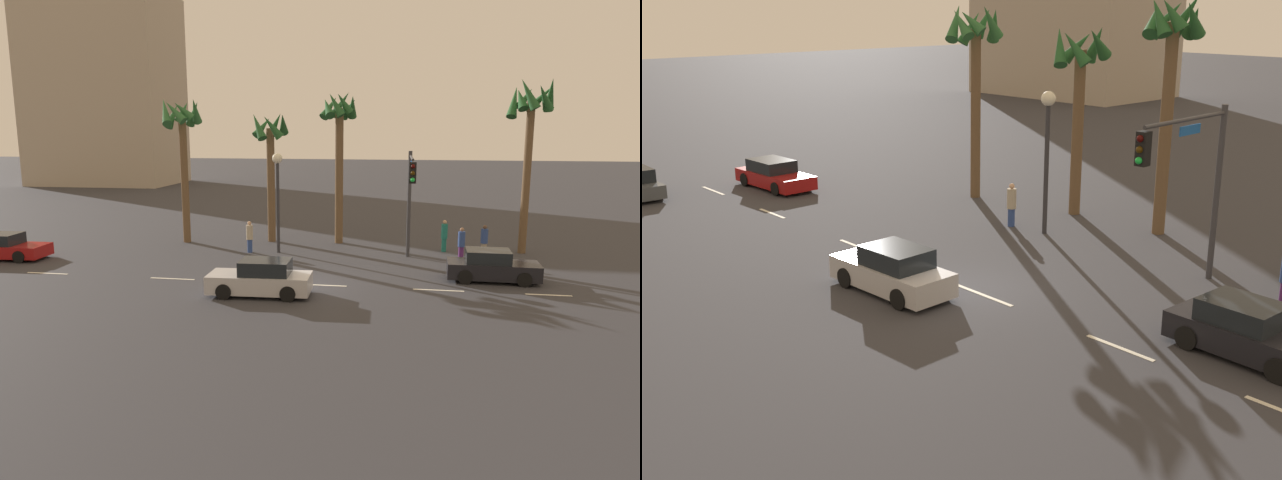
% 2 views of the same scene
% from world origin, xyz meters
% --- Properties ---
extents(ground_plane, '(220.00, 220.00, 0.00)m').
position_xyz_m(ground_plane, '(0.00, 0.00, 0.00)').
color(ground_plane, '#333338').
extents(lane_stripe_0, '(2.22, 0.14, 0.01)m').
position_xyz_m(lane_stripe_0, '(-18.00, 0.00, 0.01)').
color(lane_stripe_0, silver).
rests_on(lane_stripe_0, ground_plane).
extents(lane_stripe_1, '(2.08, 0.14, 0.01)m').
position_xyz_m(lane_stripe_1, '(-12.34, 0.00, 0.01)').
color(lane_stripe_1, silver).
rests_on(lane_stripe_1, ground_plane).
extents(lane_stripe_2, '(2.11, 0.14, 0.01)m').
position_xyz_m(lane_stripe_2, '(-6.05, 0.00, 0.01)').
color(lane_stripe_2, silver).
rests_on(lane_stripe_2, ground_plane).
extents(lane_stripe_3, '(2.56, 0.14, 0.01)m').
position_xyz_m(lane_stripe_3, '(0.71, 0.00, 0.01)').
color(lane_stripe_3, silver).
rests_on(lane_stripe_3, ground_plane).
extents(lane_stripe_4, '(2.14, 0.14, 0.01)m').
position_xyz_m(lane_stripe_4, '(5.93, 0.00, 0.01)').
color(lane_stripe_4, silver).
rests_on(lane_stripe_4, ground_plane).
extents(car_0, '(4.08, 1.87, 1.42)m').
position_xyz_m(car_0, '(8.34, 1.99, 0.65)').
color(car_0, black).
rests_on(car_0, ground_plane).
extents(car_1, '(4.61, 2.03, 1.36)m').
position_xyz_m(car_1, '(-16.62, 2.54, 0.62)').
color(car_1, maroon).
rests_on(car_1, ground_plane).
extents(car_2, '(4.28, 1.94, 1.49)m').
position_xyz_m(car_2, '(-1.34, -1.88, 0.68)').
color(car_2, '#B7B7BC').
rests_on(car_2, ground_plane).
extents(traffic_signal, '(0.41, 4.70, 5.64)m').
position_xyz_m(traffic_signal, '(4.60, 4.90, 3.84)').
color(traffic_signal, '#38383D').
rests_on(traffic_signal, ground_plane).
extents(streetlamp, '(0.56, 0.56, 5.49)m').
position_xyz_m(streetlamp, '(-2.57, 6.42, 3.90)').
color(streetlamp, '#2D2D33').
rests_on(streetlamp, ground_plane).
extents(pedestrian_0, '(0.43, 0.43, 1.76)m').
position_xyz_m(pedestrian_0, '(-4.15, 6.18, 0.92)').
color(pedestrian_0, '#2D478C').
rests_on(pedestrian_0, ground_plane).
extents(palm_tree_0, '(2.44, 2.49, 7.81)m').
position_xyz_m(palm_tree_0, '(-3.74, 9.56, 5.59)').
color(palm_tree_0, brown).
rests_on(palm_tree_0, ground_plane).
extents(palm_tree_2, '(2.67, 2.62, 8.69)m').
position_xyz_m(palm_tree_2, '(-8.81, 8.48, 6.51)').
color(palm_tree_2, brown).
rests_on(palm_tree_2, ground_plane).
extents(palm_tree_3, '(2.50, 2.33, 9.06)m').
position_xyz_m(palm_tree_3, '(0.38, 9.78, 6.61)').
color(palm_tree_3, brown).
rests_on(palm_tree_3, ground_plane).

